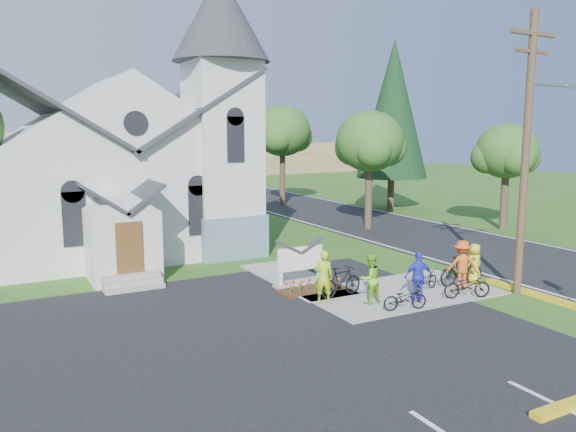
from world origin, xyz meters
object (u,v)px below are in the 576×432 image
bike_1 (341,282)px  utility_pole (528,145)px  cyclist_1 (370,278)px  bike_0 (405,298)px  bike_2 (467,286)px  bike_3 (461,271)px  bike_4 (425,280)px  church_sign (300,259)px  cyclist_0 (323,277)px  cyclist_4 (474,264)px  cyclist_3 (462,264)px  cyclist_2 (418,276)px

bike_1 → utility_pole: bearing=-120.2°
cyclist_1 → utility_pole: bearing=160.7°
bike_0 → bike_2: bike_2 is taller
bike_3 → bike_4: 1.73m
church_sign → cyclist_0: bearing=-101.4°
church_sign → cyclist_1: cyclist_1 is taller
cyclist_4 → cyclist_0: bearing=-11.3°
utility_pole → bike_4: size_ratio=6.53×
bike_4 → cyclist_0: bearing=65.9°
cyclist_4 → cyclist_3: bearing=8.1°
utility_pole → bike_0: (-5.09, 0.30, -4.95)m
church_sign → cyclist_3: 6.06m
bike_0 → cyclist_1: cyclist_1 is taller
cyclist_1 → cyclist_4: (5.00, 0.06, -0.07)m
utility_pole → cyclist_3: size_ratio=5.52×
cyclist_1 → bike_3: bearing=176.9°
bike_2 → utility_pole: bearing=-76.5°
bike_3 → cyclist_1: bearing=98.6°
cyclist_0 → cyclist_3: size_ratio=1.02×
utility_pole → bike_4: 6.02m
bike_0 → cyclist_4: size_ratio=0.96×
cyclist_0 → cyclist_1: cyclist_0 is taller
cyclist_1 → church_sign: bearing=-79.3°
cyclist_3 → bike_4: (-1.45, 0.36, -0.50)m
cyclist_3 → cyclist_4: 0.90m
cyclist_0 → cyclist_4: size_ratio=1.17×
church_sign → bike_2: bearing=-45.9°
cyclist_2 → bike_2: 1.85m
bike_2 → bike_4: size_ratio=1.11×
bike_2 → cyclist_3: size_ratio=0.94×
cyclist_4 → bike_0: bearing=10.3°
church_sign → bike_0: 4.68m
bike_1 → cyclist_0: bearing=101.2°
church_sign → bike_1: 2.25m
bike_0 → cyclist_3: cyclist_3 is taller
cyclist_0 → bike_1: 1.07m
utility_pole → bike_3: size_ratio=5.23×
cyclist_2 → bike_4: 1.36m
cyclist_3 → cyclist_4: (0.87, 0.20, -0.12)m
bike_1 → cyclist_4: (5.45, -1.01, 0.24)m
cyclist_0 → cyclist_3: bearing=-166.6°
utility_pole → bike_2: 5.43m
utility_pole → cyclist_2: utility_pole is taller
cyclist_3 → cyclist_4: bearing=-143.5°
bike_1 → bike_4: (3.14, -0.86, -0.14)m
cyclist_0 → utility_pole: bearing=-174.8°
bike_0 → bike_2: size_ratio=0.89×
bike_3 → bike_1: bearing=85.9°
cyclist_1 → bike_4: (2.68, 0.21, -0.46)m
bike_0 → bike_1: bearing=39.1°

